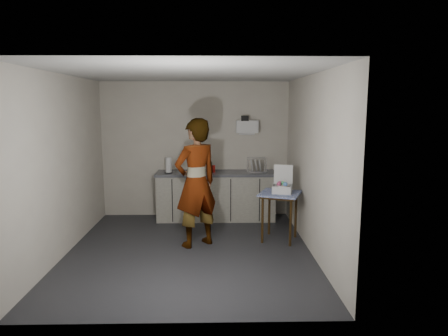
{
  "coord_description": "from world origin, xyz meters",
  "views": [
    {
      "loc": [
        0.39,
        -5.71,
        2.17
      ],
      "look_at": [
        0.53,
        0.45,
        1.18
      ],
      "focal_mm": 32.0,
      "sensor_mm": 36.0,
      "label": 1
    }
  ],
  "objects_px": {
    "dark_bottle": "(203,165)",
    "soap_bottle": "(209,165)",
    "kitchen_counter": "(216,197)",
    "standing_man": "(196,183)",
    "bakery_box": "(282,187)",
    "dish_rack": "(256,168)",
    "side_table": "(280,199)",
    "soda_can": "(213,169)",
    "paper_towel": "(169,166)"
  },
  "relations": [
    {
      "from": "standing_man",
      "to": "dark_bottle",
      "type": "relative_size",
      "value": 7.79
    },
    {
      "from": "standing_man",
      "to": "soap_bottle",
      "type": "height_order",
      "value": "standing_man"
    },
    {
      "from": "standing_man",
      "to": "side_table",
      "type": "bearing_deg",
      "value": 153.86
    },
    {
      "from": "dark_bottle",
      "to": "soap_bottle",
      "type": "bearing_deg",
      "value": -37.85
    },
    {
      "from": "dish_rack",
      "to": "bakery_box",
      "type": "height_order",
      "value": "bakery_box"
    },
    {
      "from": "bakery_box",
      "to": "standing_man",
      "type": "bearing_deg",
      "value": -155.85
    },
    {
      "from": "soda_can",
      "to": "kitchen_counter",
      "type": "bearing_deg",
      "value": 12.19
    },
    {
      "from": "dark_bottle",
      "to": "bakery_box",
      "type": "xyz_separation_m",
      "value": [
        1.3,
        -1.2,
        -0.16
      ]
    },
    {
      "from": "standing_man",
      "to": "soda_can",
      "type": "relative_size",
      "value": 15.2
    },
    {
      "from": "soap_bottle",
      "to": "bakery_box",
      "type": "height_order",
      "value": "bakery_box"
    },
    {
      "from": "dark_bottle",
      "to": "kitchen_counter",
      "type": "bearing_deg",
      "value": 3.68
    },
    {
      "from": "kitchen_counter",
      "to": "dark_bottle",
      "type": "distance_m",
      "value": 0.66
    },
    {
      "from": "side_table",
      "to": "paper_towel",
      "type": "distance_m",
      "value": 2.24
    },
    {
      "from": "side_table",
      "to": "soap_bottle",
      "type": "relative_size",
      "value": 2.65
    },
    {
      "from": "dark_bottle",
      "to": "side_table",
      "type": "bearing_deg",
      "value": -44.19
    },
    {
      "from": "soap_bottle",
      "to": "dark_bottle",
      "type": "xyz_separation_m",
      "value": [
        -0.12,
        0.09,
        -0.02
      ]
    },
    {
      "from": "soap_bottle",
      "to": "soda_can",
      "type": "xyz_separation_m",
      "value": [
        0.08,
        0.1,
        -0.08
      ]
    },
    {
      "from": "side_table",
      "to": "bakery_box",
      "type": "bearing_deg",
      "value": 49.97
    },
    {
      "from": "soda_can",
      "to": "dish_rack",
      "type": "height_order",
      "value": "dish_rack"
    },
    {
      "from": "kitchen_counter",
      "to": "soda_can",
      "type": "relative_size",
      "value": 17.29
    },
    {
      "from": "kitchen_counter",
      "to": "dish_rack",
      "type": "distance_m",
      "value": 0.94
    },
    {
      "from": "dish_rack",
      "to": "side_table",
      "type": "bearing_deg",
      "value": -79.04
    },
    {
      "from": "kitchen_counter",
      "to": "soap_bottle",
      "type": "bearing_deg",
      "value": -139.37
    },
    {
      "from": "bakery_box",
      "to": "dark_bottle",
      "type": "bearing_deg",
      "value": 151.38
    },
    {
      "from": "dish_rack",
      "to": "dark_bottle",
      "type": "bearing_deg",
      "value": -176.21
    },
    {
      "from": "standing_man",
      "to": "dark_bottle",
      "type": "height_order",
      "value": "standing_man"
    },
    {
      "from": "standing_man",
      "to": "bakery_box",
      "type": "distance_m",
      "value": 1.38
    },
    {
      "from": "soda_can",
      "to": "side_table",
      "type": "bearing_deg",
      "value": -49.09
    },
    {
      "from": "soap_bottle",
      "to": "soda_can",
      "type": "distance_m",
      "value": 0.15
    },
    {
      "from": "soda_can",
      "to": "dish_rack",
      "type": "bearing_deg",
      "value": 4.31
    },
    {
      "from": "kitchen_counter",
      "to": "bakery_box",
      "type": "relative_size",
      "value": 5.27
    },
    {
      "from": "standing_man",
      "to": "soap_bottle",
      "type": "relative_size",
      "value": 6.65
    },
    {
      "from": "standing_man",
      "to": "paper_towel",
      "type": "bearing_deg",
      "value": -102.62
    },
    {
      "from": "dark_bottle",
      "to": "paper_towel",
      "type": "bearing_deg",
      "value": -172.95
    },
    {
      "from": "side_table",
      "to": "standing_man",
      "type": "distance_m",
      "value": 1.37
    },
    {
      "from": "bakery_box",
      "to": "soda_can",
      "type": "bearing_deg",
      "value": 146.62
    },
    {
      "from": "dish_rack",
      "to": "bakery_box",
      "type": "relative_size",
      "value": 0.89
    },
    {
      "from": "soda_can",
      "to": "dark_bottle",
      "type": "relative_size",
      "value": 0.51
    },
    {
      "from": "side_table",
      "to": "soda_can",
      "type": "xyz_separation_m",
      "value": [
        -1.06,
        1.23,
        0.29
      ]
    },
    {
      "from": "kitchen_counter",
      "to": "dark_bottle",
      "type": "height_order",
      "value": "dark_bottle"
    },
    {
      "from": "dark_bottle",
      "to": "bakery_box",
      "type": "relative_size",
      "value": 0.59
    },
    {
      "from": "side_table",
      "to": "dish_rack",
      "type": "bearing_deg",
      "value": 122.47
    },
    {
      "from": "kitchen_counter",
      "to": "bakery_box",
      "type": "xyz_separation_m",
      "value": [
        1.05,
        -1.22,
        0.45
      ]
    },
    {
      "from": "paper_towel",
      "to": "bakery_box",
      "type": "bearing_deg",
      "value": -30.2
    },
    {
      "from": "side_table",
      "to": "standing_man",
      "type": "height_order",
      "value": "standing_man"
    },
    {
      "from": "standing_man",
      "to": "bakery_box",
      "type": "relative_size",
      "value": 4.63
    },
    {
      "from": "standing_man",
      "to": "dark_bottle",
      "type": "xyz_separation_m",
      "value": [
        0.06,
        1.44,
        0.05
      ]
    },
    {
      "from": "bakery_box",
      "to": "side_table",
      "type": "bearing_deg",
      "value": -137.28
    },
    {
      "from": "soda_can",
      "to": "paper_towel",
      "type": "relative_size",
      "value": 0.45
    },
    {
      "from": "dark_bottle",
      "to": "dish_rack",
      "type": "xyz_separation_m",
      "value": [
        1.01,
        0.07,
        -0.07
      ]
    }
  ]
}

